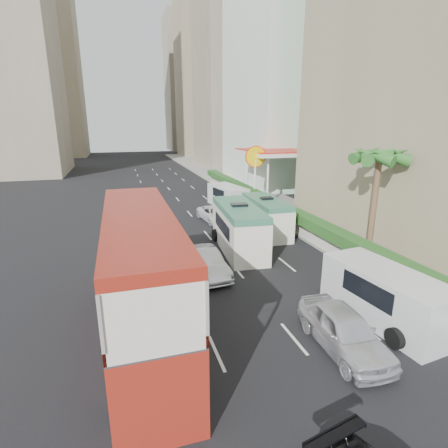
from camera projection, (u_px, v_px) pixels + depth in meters
name	position (u px, v px, depth m)	size (l,w,h in m)	color
ground_plane	(281.00, 312.00, 15.86)	(200.00, 200.00, 0.00)	black
double_decker_bus	(143.00, 277.00, 13.50)	(2.50, 11.00, 5.06)	maroon
car_silver_lane_a	(205.00, 275.00, 19.80)	(1.58, 4.54, 1.49)	silver
car_silver_lane_b	(342.00, 348.00, 13.31)	(1.87, 4.66, 1.59)	silver
van_asset	(215.00, 221.00, 30.74)	(2.11, 4.59, 1.27)	silver
minibus_near	(239.00, 228.00, 23.31)	(2.30, 6.89, 3.05)	silver
minibus_far	(266.00, 216.00, 27.04)	(2.03, 6.08, 2.70)	silver
panel_van_near	(385.00, 296.00, 14.99)	(2.27, 5.67, 2.27)	silver
panel_van_far	(228.00, 196.00, 35.81)	(2.15, 5.39, 2.15)	silver
sidewalk	(258.00, 195.00, 41.34)	(6.00, 120.00, 0.18)	#99968C
kerb_wall	(276.00, 214.00, 30.27)	(0.30, 44.00, 1.00)	silver
hedge	(276.00, 205.00, 30.04)	(1.10, 44.00, 0.70)	#2D6626
palm_tree	(373.00, 209.00, 20.77)	(0.36, 0.36, 6.40)	brown
shell_station	(273.00, 175.00, 39.04)	(6.50, 8.00, 5.50)	silver
tower_mid	(240.00, 34.00, 67.32)	(16.00, 16.00, 50.00)	gray
tower_far_a	(205.00, 68.00, 89.96)	(14.00, 14.00, 44.00)	tan
tower_far_b	(189.00, 85.00, 110.76)	(14.00, 14.00, 40.00)	gray
tower_left_b	(44.00, 62.00, 86.24)	(16.00, 16.00, 46.00)	tan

